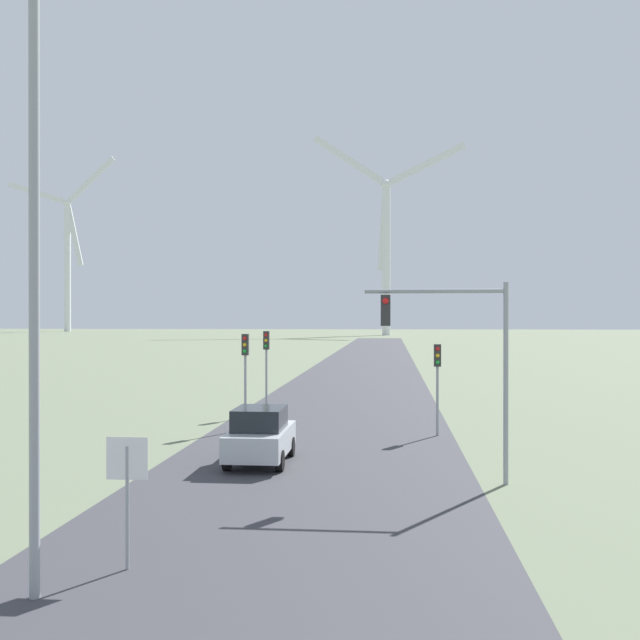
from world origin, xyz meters
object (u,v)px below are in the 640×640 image
object	(u,v)px
streetlamp	(34,166)
traffic_light_post_mid_left	(266,354)
traffic_light_post_near_right	(437,369)
traffic_light_mast_overhead	(456,341)
wind_turbine_far_left	(67,250)
stop_sign_near	(127,477)
traffic_light_post_near_left	(245,360)
wind_turbine_left	(386,238)
car_approaching	(260,435)

from	to	relation	value
streetlamp	traffic_light_post_mid_left	bearing A→B (deg)	90.08
traffic_light_post_near_right	traffic_light_mast_overhead	bearing A→B (deg)	-90.18
streetlamp	wind_turbine_far_left	distance (m)	256.72
stop_sign_near	traffic_light_post_near_left	size ratio (longest dim) A/B	0.62
traffic_light_post_near_right	streetlamp	bearing A→B (deg)	-113.47
traffic_light_post_near_right	wind_turbine_left	xyz separation A→B (m)	(-2.92, 171.69, 23.39)
streetlamp	stop_sign_near	distance (m)	5.87
traffic_light_post_mid_left	traffic_light_post_near_right	bearing A→B (deg)	-36.27
car_approaching	stop_sign_near	bearing A→B (deg)	-93.96
streetlamp	traffic_light_post_near_left	world-z (taller)	streetlamp
traffic_light_post_near_left	car_approaching	xyz separation A→B (m)	(1.88, -7.05, -2.06)
stop_sign_near	wind_turbine_far_left	bearing A→B (deg)	114.28
streetlamp	stop_sign_near	size ratio (longest dim) A/B	4.81
car_approaching	traffic_light_post_mid_left	bearing A→B (deg)	98.56
streetlamp	stop_sign_near	world-z (taller)	streetlamp
wind_turbine_far_left	traffic_light_post_near_right	bearing A→B (deg)	-62.63
stop_sign_near	traffic_light_post_near_right	bearing A→B (deg)	67.70
car_approaching	wind_turbine_far_left	world-z (taller)	wind_turbine_far_left
traffic_light_post_near_right	car_approaching	xyz separation A→B (m)	(-6.11, -6.26, -1.80)
stop_sign_near	wind_turbine_left	world-z (taller)	wind_turbine_left
streetlamp	traffic_light_mast_overhead	world-z (taller)	streetlamp
traffic_light_post_near_left	wind_turbine_far_left	size ratio (longest dim) A/B	0.07
traffic_light_post_mid_left	traffic_light_mast_overhead	world-z (taller)	traffic_light_mast_overhead
car_approaching	traffic_light_post_near_right	bearing A→B (deg)	45.68
streetlamp	wind_turbine_left	bearing A→B (deg)	88.50
streetlamp	traffic_light_mast_overhead	xyz separation A→B (m)	(7.87, 9.53, -3.23)
traffic_light_post_near_right	traffic_light_post_mid_left	bearing A→B (deg)	143.73
stop_sign_near	traffic_light_post_mid_left	world-z (taller)	traffic_light_post_mid_left
traffic_light_post_near_right	wind_turbine_far_left	distance (m)	244.21
streetlamp	stop_sign_near	xyz separation A→B (m)	(1.06, 1.53, -5.57)
traffic_light_mast_overhead	traffic_light_post_near_right	bearing A→B (deg)	89.82
stop_sign_near	streetlamp	bearing A→B (deg)	-124.79
car_approaching	traffic_light_post_near_left	bearing A→B (deg)	104.92
traffic_light_post_near_left	wind_turbine_far_left	distance (m)	239.93
traffic_light_post_near_left	traffic_light_post_mid_left	world-z (taller)	traffic_light_post_mid_left
streetlamp	traffic_light_post_near_left	size ratio (longest dim) A/B	2.96
stop_sign_near	traffic_light_mast_overhead	size ratio (longest dim) A/B	0.43
stop_sign_near	traffic_light_post_mid_left	distance (m)	22.53
stop_sign_near	traffic_light_mast_overhead	world-z (taller)	traffic_light_mast_overhead
stop_sign_near	traffic_light_mast_overhead	distance (m)	10.76
traffic_light_mast_overhead	wind_turbine_far_left	size ratio (longest dim) A/B	0.10
streetlamp	car_approaching	size ratio (longest dim) A/B	2.93
traffic_light_post_mid_left	traffic_light_mast_overhead	size ratio (longest dim) A/B	0.71
streetlamp	traffic_light_post_near_right	xyz separation A→B (m)	(7.90, 18.19, -4.61)
traffic_light_mast_overhead	wind_turbine_left	distance (m)	181.72
traffic_light_post_near_left	traffic_light_post_near_right	distance (m)	8.03
traffic_light_post_near_right	traffic_light_mast_overhead	distance (m)	8.77
traffic_light_mast_overhead	car_approaching	size ratio (longest dim) A/B	1.41
stop_sign_near	wind_turbine_left	distance (m)	189.96
traffic_light_post_mid_left	wind_turbine_left	xyz separation A→B (m)	(5.01, 165.88, 23.10)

